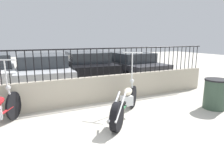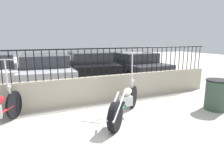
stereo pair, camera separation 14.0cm
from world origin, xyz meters
The scene contains 8 objects.
ground_plane centered at (0.00, 0.00, 0.00)m, with size 40.00×40.00×0.00m, color #B7B2A5.
low_wall centered at (0.00, 2.29, 0.39)m, with size 8.82×0.18×0.79m.
fence_railing centered at (0.00, 2.29, 1.34)m, with size 8.82×0.04×0.83m.
motorcycle_green centered at (0.39, 0.80, 0.38)m, with size 1.61×1.68×1.56m.
trash_bin centered at (2.98, 0.37, 0.41)m, with size 0.61×0.61×0.83m.
car_silver centered at (-0.91, 5.21, 0.66)m, with size 2.18×4.64×1.29m.
car_black centered at (0.92, 5.24, 0.68)m, with size 2.05×4.11×1.33m.
car_dark_grey centered at (2.93, 5.05, 0.65)m, with size 1.92×4.32×1.26m.
Camera 2 is at (-1.71, -3.19, 1.89)m, focal length 32.00 mm.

